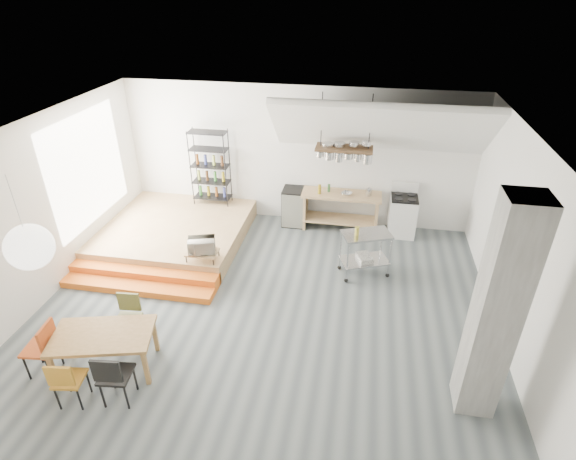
% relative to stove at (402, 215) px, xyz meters
% --- Properties ---
extents(floor, '(8.00, 8.00, 0.00)m').
position_rel_stove_xyz_m(floor, '(-2.50, -3.16, -0.48)').
color(floor, '#4B5356').
rests_on(floor, ground).
extents(wall_back, '(8.00, 0.04, 3.20)m').
position_rel_stove_xyz_m(wall_back, '(-2.50, 0.34, 1.12)').
color(wall_back, silver).
rests_on(wall_back, ground).
extents(wall_left, '(0.04, 7.00, 3.20)m').
position_rel_stove_xyz_m(wall_left, '(-6.50, -3.16, 1.12)').
color(wall_left, silver).
rests_on(wall_left, ground).
extents(wall_right, '(0.04, 7.00, 3.20)m').
position_rel_stove_xyz_m(wall_right, '(1.50, -3.16, 1.12)').
color(wall_right, silver).
rests_on(wall_right, ground).
extents(ceiling, '(8.00, 7.00, 0.02)m').
position_rel_stove_xyz_m(ceiling, '(-2.50, -3.16, 2.72)').
color(ceiling, white).
rests_on(ceiling, wall_back).
extents(slope_ceiling, '(4.40, 1.44, 1.32)m').
position_rel_stove_xyz_m(slope_ceiling, '(-0.70, -0.26, 2.07)').
color(slope_ceiling, white).
rests_on(slope_ceiling, wall_back).
extents(window_pane, '(0.02, 2.50, 2.20)m').
position_rel_stove_xyz_m(window_pane, '(-6.48, -1.66, 1.32)').
color(window_pane, white).
rests_on(window_pane, wall_left).
extents(platform, '(3.00, 3.00, 0.40)m').
position_rel_stove_xyz_m(platform, '(-5.00, -1.16, -0.28)').
color(platform, '#A78053').
rests_on(platform, ground).
extents(step_lower, '(3.00, 0.35, 0.13)m').
position_rel_stove_xyz_m(step_lower, '(-5.00, -3.11, -0.41)').
color(step_lower, orange).
rests_on(step_lower, ground).
extents(step_upper, '(3.00, 0.35, 0.27)m').
position_rel_stove_xyz_m(step_upper, '(-5.00, -2.76, -0.35)').
color(step_upper, orange).
rests_on(step_upper, ground).
extents(concrete_column, '(0.50, 0.50, 3.20)m').
position_rel_stove_xyz_m(concrete_column, '(0.80, -4.66, 1.12)').
color(concrete_column, slate).
rests_on(concrete_column, ground).
extents(kitchen_counter, '(1.80, 0.60, 0.91)m').
position_rel_stove_xyz_m(kitchen_counter, '(-1.40, -0.01, 0.15)').
color(kitchen_counter, '#A78053').
rests_on(kitchen_counter, ground).
extents(stove, '(0.60, 0.60, 1.18)m').
position_rel_stove_xyz_m(stove, '(0.00, 0.00, 0.00)').
color(stove, white).
rests_on(stove, ground).
extents(pot_rack, '(1.20, 0.50, 1.43)m').
position_rel_stove_xyz_m(pot_rack, '(-1.37, -0.23, 1.50)').
color(pot_rack, '#45301B').
rests_on(pot_rack, ceiling).
extents(wire_shelving, '(0.88, 0.38, 1.80)m').
position_rel_stove_xyz_m(wire_shelving, '(-4.50, 0.04, 0.85)').
color(wire_shelving, black).
rests_on(wire_shelving, platform).
extents(microwave_shelf, '(0.60, 0.40, 0.16)m').
position_rel_stove_xyz_m(microwave_shelf, '(-3.90, -2.41, 0.07)').
color(microwave_shelf, '#A78053').
rests_on(microwave_shelf, platform).
extents(paper_lantern, '(0.60, 0.60, 0.60)m').
position_rel_stove_xyz_m(paper_lantern, '(-5.09, -5.12, 1.72)').
color(paper_lantern, white).
rests_on(paper_lantern, ceiling).
extents(dining_table, '(1.59, 1.13, 0.68)m').
position_rel_stove_xyz_m(dining_table, '(-4.51, -4.97, 0.13)').
color(dining_table, olive).
rests_on(dining_table, ground).
extents(chair_mustard, '(0.43, 0.43, 0.83)m').
position_rel_stove_xyz_m(chair_mustard, '(-4.66, -5.68, 0.02)').
color(chair_mustard, '#A26C1B').
rests_on(chair_mustard, ground).
extents(chair_black, '(0.46, 0.46, 0.91)m').
position_rel_stove_xyz_m(chair_black, '(-4.05, -5.54, 0.06)').
color(chair_black, black).
rests_on(chair_black, ground).
extents(chair_olive, '(0.41, 0.41, 0.83)m').
position_rel_stove_xyz_m(chair_olive, '(-4.48, -4.30, 0.02)').
color(chair_olive, brown).
rests_on(chair_olive, ground).
extents(chair_red, '(0.46, 0.46, 0.91)m').
position_rel_stove_xyz_m(chair_red, '(-5.35, -5.19, 0.06)').
color(chair_red, '#B54619').
rests_on(chair_red, ground).
extents(rolling_cart, '(1.04, 0.81, 0.92)m').
position_rel_stove_xyz_m(rolling_cart, '(-0.79, -1.76, 0.11)').
color(rolling_cart, silver).
rests_on(rolling_cart, ground).
extents(mini_fridge, '(0.53, 0.53, 0.90)m').
position_rel_stove_xyz_m(mini_fridge, '(-2.50, 0.04, -0.03)').
color(mini_fridge, black).
rests_on(mini_fridge, ground).
extents(microwave, '(0.59, 0.48, 0.28)m').
position_rel_stove_xyz_m(microwave, '(-3.90, -2.41, 0.23)').
color(microwave, beige).
rests_on(microwave, microwave_shelf).
extents(bowl, '(0.30, 0.30, 0.06)m').
position_rel_stove_xyz_m(bowl, '(-1.29, -0.06, 0.46)').
color(bowl, silver).
rests_on(bowl, kitchen_counter).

